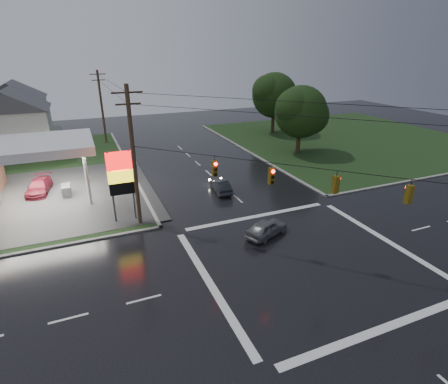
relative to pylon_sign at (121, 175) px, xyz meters
name	(u,v)px	position (x,y,z in m)	size (l,w,h in m)	color
ground	(305,258)	(10.50, -10.50, -4.01)	(120.00, 120.00, 0.00)	black
grass_ne	(347,138)	(36.50, 15.50, -3.97)	(36.00, 36.00, 0.08)	#1D3115
pylon_sign	(121,175)	(0.00, 0.00, 0.00)	(2.00, 0.35, 6.00)	#59595E
utility_pole_nw	(134,156)	(1.00, -1.00, 1.71)	(2.20, 0.32, 11.00)	#382619
utility_pole_n	(102,106)	(1.00, 27.50, 1.46)	(2.20, 0.32, 10.50)	#382619
traffic_signals	(315,168)	(10.52, -10.52, 2.47)	(26.87, 26.87, 1.47)	black
house_near	(12,122)	(-10.45, 25.50, 0.39)	(11.05, 8.48, 8.60)	silver
house_far	(15,109)	(-11.45, 37.50, 0.39)	(11.05, 8.48, 8.60)	silver
tree_ne_near	(302,112)	(24.64, 11.49, 1.55)	(7.99, 6.80, 8.98)	black
tree_ne_far	(275,95)	(27.65, 23.49, 2.17)	(8.46, 7.20, 9.80)	black
car_north	(221,186)	(9.65, 2.75, -3.38)	(1.33, 3.81, 1.26)	black
car_crossing	(266,228)	(9.57, -6.69, -3.37)	(1.52, 3.77, 1.28)	slate
car_pump	(39,187)	(-7.00, 9.40, -3.34)	(1.89, 4.65, 1.35)	maroon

